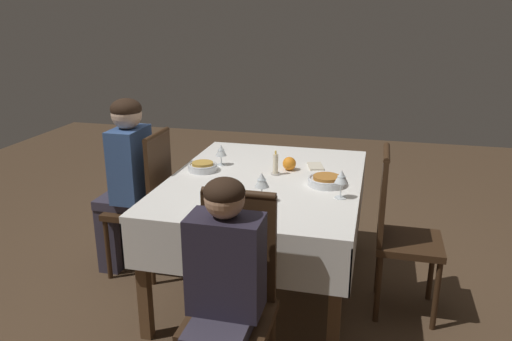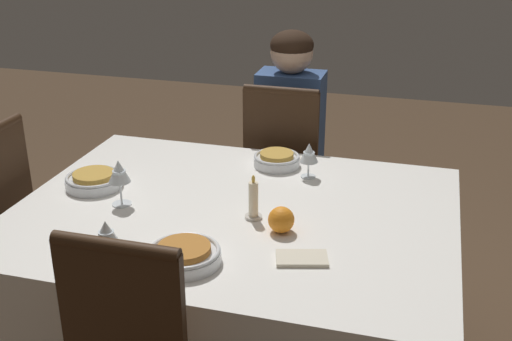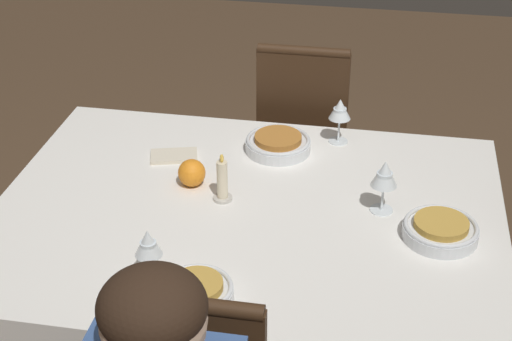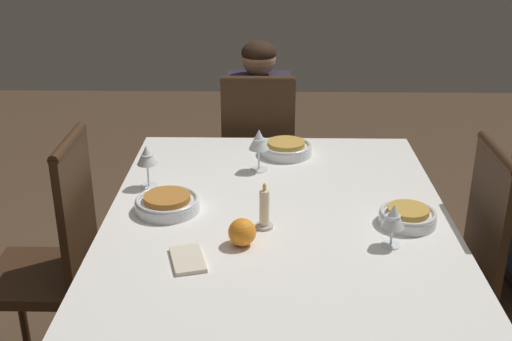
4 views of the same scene
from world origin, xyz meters
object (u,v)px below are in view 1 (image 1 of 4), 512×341
Objects in this scene: chair_east at (233,294)px; candle_centerpiece at (276,166)px; person_child_dark at (222,299)px; wine_glass_north at (341,178)px; person_adult_denim at (124,176)px; bowl_north at (326,181)px; chair_south at (147,198)px; chair_north at (398,227)px; bowl_east at (233,207)px; wine_glass_east at (262,181)px; wine_glass_south at (221,151)px; napkin_red_folded at (315,166)px; dining_table at (265,191)px; orange_fruit at (289,164)px.

chair_east is 6.27× the size of candle_centerpiece.
person_child_dark reaches higher than wine_glass_north.
person_adult_denim is 5.46× the size of bowl_north.
chair_south is 4.51× the size of bowl_north.
person_child_dark is at bearing -90.00° from chair_east.
wine_glass_north is at bearing 53.98° from candle_centerpiece.
chair_north is 0.98m from bowl_east.
wine_glass_east is (-0.73, -0.01, 0.25)m from person_child_dark.
person_child_dark is 5.22× the size of bowl_east.
bowl_north is at bearing 72.46° from wine_glass_south.
napkin_red_folded is (-0.52, -0.20, -0.11)m from wine_glass_north.
chair_east reaches higher than wine_glass_north.
chair_north is at bearing 120.00° from bowl_east.
person_child_dark is (1.12, 0.08, -0.05)m from dining_table.
person_child_dark is 7.02× the size of candle_centerpiece.
bowl_east is at bearing -4.06° from dining_table.
wine_glass_east reaches higher than dining_table.
wine_glass_south is 0.64× the size of bowl_north.
person_adult_denim is at bearing -110.73° from wine_glass_east.
chair_north is 1.73m from person_adult_denim.
candle_centerpiece is 0.13m from orange_fruit.
wine_glass_south reaches higher than bowl_north.
bowl_east is 1.26× the size of wine_glass_east.
chair_south is 1.12m from napkin_red_folded.
wine_glass_east is 0.59m from orange_fruit.
person_child_dark is 1.01m from wine_glass_north.
person_adult_denim is at bearing -71.93° from wine_glass_south.
wine_glass_east is (0.39, 0.07, 0.20)m from dining_table.
chair_east is at bearing 141.53° from chair_north.
wine_glass_south is 0.75m from bowl_north.
wine_glass_east is at bearing 91.08° from chair_east.
wine_glass_south is at bearing 113.42° from chair_south.
wine_glass_north is (-0.74, 0.39, 0.32)m from chair_east.
chair_south is at bearing -66.58° from wine_glass_south.
wine_glass_north is at bearing 115.38° from chair_north.
orange_fruit is at bearing -131.09° from bowl_north.
chair_north is 0.89× the size of person_child_dark.
napkin_red_folded is at bearing 105.79° from chair_south.
person_child_dark is at bearing 11.85° from bowl_east.
bowl_east is 0.22m from wine_glass_east.
orange_fruit is (-0.58, 0.04, -0.08)m from wine_glass_east.
chair_south is at bearing 132.20° from chair_east.
dining_table is 0.56m from wine_glass_north.
wine_glass_east is at bearing -67.96° from wine_glass_north.
napkin_red_folded is (-0.10, 0.15, -0.04)m from orange_fruit.
person_child_dark is 0.78m from wine_glass_east.
napkin_red_folded is (-0.29, 0.27, 0.09)m from dining_table.
person_adult_denim is at bearing -76.07° from napkin_red_folded.
orange_fruit is at bearing 102.39° from chair_south.
bowl_north is 1.37× the size of wine_glass_north.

